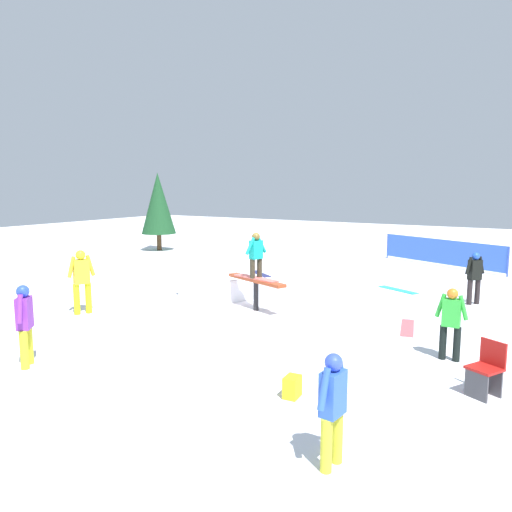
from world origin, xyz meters
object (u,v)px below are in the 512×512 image
bystander_purple (25,321)px  bystander_black (475,275)px  backpack_on_snow (292,387)px  rail_feature (256,284)px  bystander_blue (333,404)px  folding_chair (486,371)px  bystander_green (451,320)px  loose_snowboard_cyan (398,290)px  main_rider_on_rail (256,257)px  pine_tree_near (158,203)px  bystander_yellow (82,278)px  loose_snowboard_coral (408,328)px  loose_snowboard_navy (260,274)px

bystander_purple → bystander_black: (6.28, 9.38, -0.03)m
backpack_on_snow → rail_feature: bearing=32.7°
bystander_blue → folding_chair: 3.39m
bystander_purple → backpack_on_snow: 4.99m
folding_chair → backpack_on_snow: 3.06m
bystander_green → loose_snowboard_cyan: 6.37m
main_rider_on_rail → bystander_blue: size_ratio=1.07×
rail_feature → bystander_purple: bearing=-83.6°
bystander_purple → loose_snowboard_cyan: size_ratio=1.09×
rail_feature → pine_tree_near: bearing=164.1°
main_rider_on_rail → backpack_on_snow: main_rider_on_rail is taller
bystander_yellow → loose_snowboard_cyan: bearing=-14.6°
loose_snowboard_cyan → pine_tree_near: bearing=11.7°
bystander_yellow → bystander_green: bearing=-55.1°
bystander_green → loose_snowboard_coral: size_ratio=0.97×
main_rider_on_rail → bystander_purple: size_ratio=0.98×
bystander_blue → loose_snowboard_cyan: bearing=-162.0°
loose_snowboard_coral → loose_snowboard_navy: bearing=43.6°
folding_chair → backpack_on_snow: bearing=-119.9°
rail_feature → loose_snowboard_cyan: bearing=81.4°
rail_feature → backpack_on_snow: rail_feature is taller
bystander_blue → loose_snowboard_navy: 12.76m
rail_feature → bystander_purple: (-1.47, -5.67, 0.14)m
bystander_yellow → pine_tree_near: (-6.79, 10.40, 1.42)m
rail_feature → loose_snowboard_coral: bearing=26.9°
loose_snowboard_navy → loose_snowboard_coral: 7.76m
bystander_black → backpack_on_snow: (-1.51, -8.06, -0.65)m
bystander_blue → bystander_black: 9.55m
rail_feature → bystander_green: bearing=6.4°
bystander_purple → bystander_black: size_ratio=1.04×
loose_snowboard_cyan → bystander_black: bearing=-172.2°
bystander_green → bystander_yellow: bearing=-173.3°
bystander_purple → bystander_black: bearing=-73.2°
bystander_purple → folding_chair: bystander_purple is taller
loose_snowboard_navy → backpack_on_snow: 10.79m
folding_chair → backpack_on_snow: (-2.58, -1.62, -0.24)m
loose_snowboard_coral → loose_snowboard_cyan: bearing=5.0°
loose_snowboard_navy → main_rider_on_rail: bearing=-24.3°
loose_snowboard_cyan → pine_tree_near: 13.57m
bystander_green → bystander_blue: (-0.50, -4.53, 0.00)m
bystander_blue → bystander_yellow: bearing=-104.8°
loose_snowboard_navy → bystander_purple: bearing=-47.4°
bystander_green → bystander_purple: 7.87m
bystander_blue → loose_snowboard_navy: size_ratio=1.01×
loose_snowboard_cyan → loose_snowboard_coral: size_ratio=0.97×
bystander_yellow → folding_chair: size_ratio=1.88×
bystander_green → bystander_blue: bystander_blue is taller
backpack_on_snow → pine_tree_near: pine_tree_near is taller
main_rider_on_rail → folding_chair: bearing=-8.8°
backpack_on_snow → loose_snowboard_coral: bearing=-11.3°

